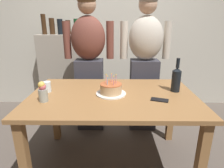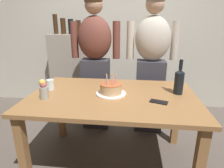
{
  "view_description": "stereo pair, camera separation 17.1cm",
  "coord_description": "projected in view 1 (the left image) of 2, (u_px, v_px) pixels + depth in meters",
  "views": [
    {
      "loc": [
        0.01,
        -1.62,
        1.38
      ],
      "look_at": [
        -0.01,
        0.0,
        0.84
      ],
      "focal_mm": 30.66,
      "sensor_mm": 36.0,
      "label": 1
    },
    {
      "loc": [
        0.18,
        -1.61,
        1.38
      ],
      "look_at": [
        -0.01,
        0.0,
        0.84
      ],
      "focal_mm": 30.66,
      "sensor_mm": 36.0,
      "label": 2
    }
  ],
  "objects": [
    {
      "name": "back_wall",
      "position": [
        113.0,
        26.0,
        3.03
      ],
      "size": [
        5.2,
        0.1,
        2.6
      ],
      "primitive_type": "cube",
      "color": "beige",
      "rests_on": "ground_plane"
    },
    {
      "name": "birthday_cake",
      "position": [
        111.0,
        89.0,
        1.73
      ],
      "size": [
        0.27,
        0.27,
        0.19
      ],
      "color": "white",
      "rests_on": "dining_table"
    },
    {
      "name": "water_glass_near",
      "position": [
        47.0,
        87.0,
        1.79
      ],
      "size": [
        0.07,
        0.07,
        0.1
      ],
      "primitive_type": "cylinder",
      "color": "silver",
      "rests_on": "dining_table"
    },
    {
      "name": "person_woman_cardigan",
      "position": [
        145.0,
        64.0,
        2.36
      ],
      "size": [
        0.61,
        0.27,
        1.66
      ],
      "rotation": [
        0.0,
        0.0,
        3.14
      ],
      "color": "#33333D",
      "rests_on": "ground_plane"
    },
    {
      "name": "wine_bottle",
      "position": [
        176.0,
        79.0,
        1.78
      ],
      "size": [
        0.08,
        0.08,
        0.32
      ],
      "color": "black",
      "rests_on": "dining_table"
    },
    {
      "name": "ground_plane",
      "position": [
        113.0,
        161.0,
        1.97
      ],
      "size": [
        10.0,
        10.0,
        0.0
      ],
      "primitive_type": "plane",
      "color": "#564C44"
    },
    {
      "name": "shelf_cabinet",
      "position": [
        64.0,
        71.0,
        3.05
      ],
      "size": [
        0.7,
        0.3,
        1.47
      ],
      "color": "#9E9384",
      "rests_on": "ground_plane"
    },
    {
      "name": "cell_phone",
      "position": [
        160.0,
        100.0,
        1.61
      ],
      "size": [
        0.16,
        0.12,
        0.01
      ],
      "primitive_type": "cube",
      "rotation": [
        0.0,
        0.0,
        -0.34
      ],
      "color": "black",
      "rests_on": "dining_table"
    },
    {
      "name": "person_man_bearded",
      "position": [
        89.0,
        64.0,
        2.37
      ],
      "size": [
        0.61,
        0.27,
        1.66
      ],
      "rotation": [
        0.0,
        0.0,
        3.14
      ],
      "color": "#33333D",
      "rests_on": "ground_plane"
    },
    {
      "name": "flower_vase",
      "position": [
        43.0,
        92.0,
        1.56
      ],
      "size": [
        0.07,
        0.07,
        0.17
      ],
      "color": "#999E93",
      "rests_on": "dining_table"
    },
    {
      "name": "dining_table",
      "position": [
        113.0,
        104.0,
        1.77
      ],
      "size": [
        1.5,
        0.96,
        0.74
      ],
      "color": "olive",
      "rests_on": "ground_plane"
    }
  ]
}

